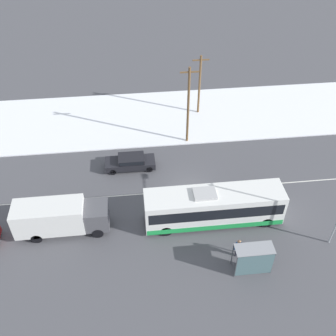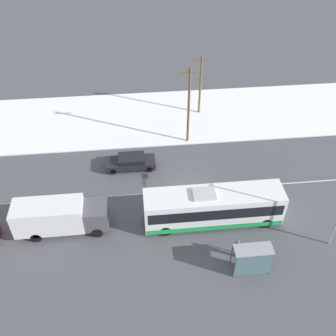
# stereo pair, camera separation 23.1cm
# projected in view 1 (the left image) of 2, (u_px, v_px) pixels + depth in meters

# --- Properties ---
(ground_plane) EXTENTS (120.00, 120.00, 0.00)m
(ground_plane) POSITION_uv_depth(u_px,v_px,m) (189.00, 190.00, 35.86)
(ground_plane) COLOR #4C4C51
(snow_lot) EXTENTS (80.00, 10.90, 0.12)m
(snow_lot) POSITION_uv_depth(u_px,v_px,m) (173.00, 116.00, 45.04)
(snow_lot) COLOR white
(snow_lot) RESTS_ON ground_plane
(lane_marking_center) EXTENTS (60.00, 0.12, 0.00)m
(lane_marking_center) POSITION_uv_depth(u_px,v_px,m) (189.00, 190.00, 35.86)
(lane_marking_center) COLOR silver
(lane_marking_center) RESTS_ON ground_plane
(city_bus) EXTENTS (11.31, 2.57, 3.35)m
(city_bus) POSITION_uv_depth(u_px,v_px,m) (214.00, 207.00, 32.06)
(city_bus) COLOR white
(city_bus) RESTS_ON ground_plane
(box_truck) EXTENTS (7.43, 2.30, 2.91)m
(box_truck) POSITION_uv_depth(u_px,v_px,m) (59.00, 217.00, 31.25)
(box_truck) COLOR silver
(box_truck) RESTS_ON ground_plane
(sedan_car) EXTENTS (4.77, 1.80, 1.36)m
(sedan_car) POSITION_uv_depth(u_px,v_px,m) (131.00, 162.00, 37.77)
(sedan_car) COLOR black
(sedan_car) RESTS_ON ground_plane
(pedestrian_at_stop) EXTENTS (0.66, 0.29, 1.83)m
(pedestrian_at_stop) POSITION_uv_depth(u_px,v_px,m) (238.00, 247.00, 29.64)
(pedestrian_at_stop) COLOR #23232D
(pedestrian_at_stop) RESTS_ON ground_plane
(bus_shelter) EXTENTS (2.82, 1.20, 2.40)m
(bus_shelter) POSITION_uv_depth(u_px,v_px,m) (254.00, 258.00, 28.19)
(bus_shelter) COLOR gray
(bus_shelter) RESTS_ON ground_plane
(utility_pole_roadside) EXTENTS (1.80, 0.24, 8.49)m
(utility_pole_roadside) POSITION_uv_depth(u_px,v_px,m) (188.00, 105.00, 38.59)
(utility_pole_roadside) COLOR brown
(utility_pole_roadside) RESTS_ON ground_plane
(utility_pole_snowlot) EXTENTS (1.80, 0.24, 7.06)m
(utility_pole_snowlot) POSITION_uv_depth(u_px,v_px,m) (199.00, 84.00, 43.23)
(utility_pole_snowlot) COLOR brown
(utility_pole_snowlot) RESTS_ON ground_plane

